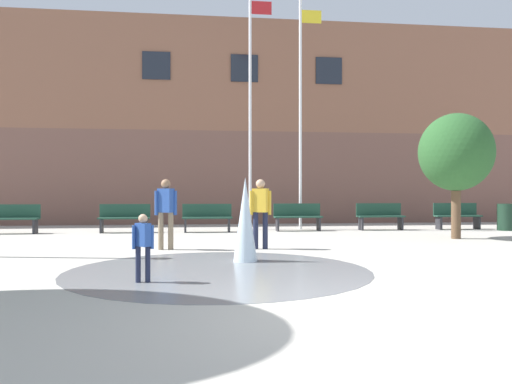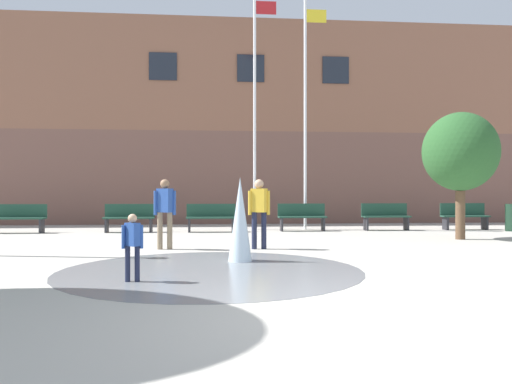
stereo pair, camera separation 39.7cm
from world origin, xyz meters
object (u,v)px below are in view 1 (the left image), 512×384
at_px(park_bench_under_right_flagpole, 380,216).
at_px(park_bench_near_trashcan, 457,215).
at_px(child_with_pink_shirt, 143,242).
at_px(flagpole_left, 251,102).
at_px(trash_can, 506,217).
at_px(park_bench_center, 298,216).
at_px(flagpole_right, 301,107).
at_px(adult_near_bench, 260,208).
at_px(park_bench_left_of_flagpoles, 125,218).
at_px(park_bench_under_left_flagpole, 207,217).
at_px(street_tree_near_building, 456,153).
at_px(park_bench_far_left, 12,218).
at_px(adult_watching, 166,208).

distance_m(park_bench_under_right_flagpole, park_bench_near_trashcan, 2.79).
relative_size(child_with_pink_shirt, flagpole_left, 0.12).
height_order(flagpole_left, trash_can, flagpole_left).
distance_m(park_bench_center, flagpole_right, 3.88).
height_order(park_bench_near_trashcan, adult_near_bench, adult_near_bench).
relative_size(park_bench_left_of_flagpoles, park_bench_center, 1.00).
height_order(park_bench_left_of_flagpoles, flagpole_right, flagpole_right).
bearing_deg(flagpole_right, park_bench_under_left_flagpole, -165.10).
bearing_deg(park_bench_center, street_tree_near_building, -41.05).
bearing_deg(park_bench_left_of_flagpoles, street_tree_near_building, -19.01).
distance_m(park_bench_under_left_flagpole, street_tree_near_building, 7.75).
bearing_deg(flagpole_left, child_with_pink_shirt, -105.14).
xyz_separation_m(park_bench_left_of_flagpoles, park_bench_near_trashcan, (11.32, 0.07, 0.00)).
bearing_deg(park_bench_near_trashcan, park_bench_under_left_flagpole, -178.76).
relative_size(park_bench_far_left, trash_can, 1.78).
xyz_separation_m(park_bench_near_trashcan, adult_near_bench, (-7.59, -5.14, 0.45)).
xyz_separation_m(park_bench_under_left_flagpole, street_tree_near_building, (6.82, -3.14, 1.91)).
relative_size(park_bench_under_left_flagpole, flagpole_left, 0.19).
height_order(park_bench_under_right_flagpole, street_tree_near_building, street_tree_near_building).
bearing_deg(adult_near_bench, trash_can, 55.91).
relative_size(park_bench_left_of_flagpoles, adult_near_bench, 1.01).
relative_size(park_bench_under_left_flagpole, street_tree_near_building, 0.46).
bearing_deg(street_tree_near_building, park_bench_left_of_flagpoles, 160.99).
bearing_deg(park_bench_left_of_flagpoles, park_bench_center, 0.51).
xyz_separation_m(park_bench_left_of_flagpoles, flagpole_left, (4.16, 0.76, 3.92)).
xyz_separation_m(adult_near_bench, trash_can, (8.94, 4.41, -0.48)).
relative_size(adult_near_bench, trash_can, 1.77).
bearing_deg(flagpole_right, child_with_pink_shirt, -114.28).
bearing_deg(park_bench_far_left, park_bench_center, 0.35).
bearing_deg(child_with_pink_shirt, adult_near_bench, -77.82).
relative_size(park_bench_near_trashcan, street_tree_near_building, 0.46).
distance_m(park_bench_under_right_flagpole, flagpole_right, 4.66).
distance_m(park_bench_center, trash_can, 7.05).
relative_size(park_bench_far_left, child_with_pink_shirt, 1.62).
bearing_deg(park_bench_far_left, park_bench_near_trashcan, 0.31).
bearing_deg(park_bench_under_left_flagpole, adult_near_bench, -77.52).
bearing_deg(street_tree_near_building, park_bench_near_trashcan, 60.73).
bearing_deg(park_bench_under_right_flagpole, park_bench_far_left, -179.56).
bearing_deg(park_bench_under_left_flagpole, trash_can, -3.13).
bearing_deg(park_bench_under_left_flagpole, adult_watching, -102.18).
xyz_separation_m(park_bench_left_of_flagpoles, park_bench_under_right_flagpole, (8.54, 0.09, 0.00)).
distance_m(park_bench_left_of_flagpoles, park_bench_center, 5.66).
height_order(flagpole_right, trash_can, flagpole_right).
distance_m(park_bench_far_left, park_bench_under_left_flagpole, 6.05).
bearing_deg(flagpole_left, street_tree_near_building, -37.21).
relative_size(park_bench_center, flagpole_left, 0.19).
height_order(flagpole_right, street_tree_near_building, flagpole_right).
distance_m(park_bench_near_trashcan, adult_watching, 10.95).
height_order(park_bench_under_right_flagpole, adult_near_bench, adult_near_bench).
height_order(park_bench_far_left, flagpole_right, flagpole_right).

